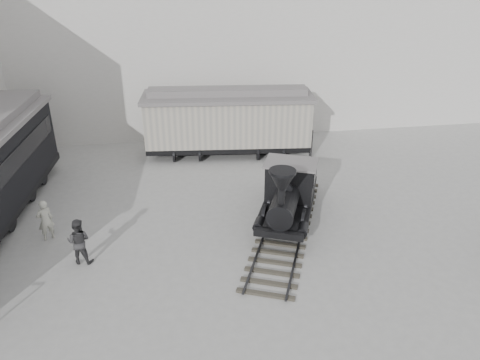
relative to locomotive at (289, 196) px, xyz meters
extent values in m
plane|color=#9E9E9B|center=(-1.52, -4.07, -1.11)|extent=(90.00, 90.00, 0.00)
cube|color=silver|center=(-1.52, 10.93, 4.39)|extent=(34.00, 2.40, 11.00)
cube|color=#322E27|center=(-0.26, -0.62, -1.03)|extent=(4.97, 8.56, 0.15)
cube|color=#2D2D30|center=(-0.87, -0.37, -0.99)|extent=(3.33, 7.87, 0.06)
cube|color=#2D2D30|center=(0.36, -0.88, -0.99)|extent=(3.33, 7.87, 0.06)
cylinder|color=black|center=(-1.10, -0.77, -0.45)|extent=(0.49, 0.98, 1.02)
cylinder|color=black|center=(0.23, -1.32, -0.45)|extent=(0.49, 0.98, 1.02)
cylinder|color=black|center=(-0.64, 0.34, -0.45)|extent=(0.49, 0.98, 1.02)
cylinder|color=black|center=(0.69, -0.22, -0.45)|extent=(0.49, 0.98, 1.02)
cube|color=black|center=(-0.21, -0.49, -0.34)|extent=(2.98, 3.78, 0.26)
cylinder|color=black|center=(-0.45, -1.09, 0.25)|extent=(1.67, 2.32, 0.92)
cylinder|color=black|center=(-0.77, -1.86, 0.97)|extent=(0.31, 0.31, 0.55)
cone|color=black|center=(-0.77, -1.86, 1.57)|extent=(1.16, 1.16, 0.65)
sphere|color=black|center=(-0.31, -0.75, 0.69)|extent=(0.48, 0.48, 0.48)
cube|color=black|center=(0.11, 0.27, 0.50)|extent=(2.14, 1.84, 1.43)
cube|color=slate|center=(0.11, 0.27, 1.26)|extent=(2.38, 2.09, 0.07)
cube|color=black|center=(0.75, 1.81, -0.01)|extent=(2.25, 2.34, 0.83)
cylinder|color=black|center=(-3.49, 7.49, -0.74)|extent=(1.92, 0.92, 0.74)
cylinder|color=black|center=(0.74, 7.06, -0.74)|extent=(1.92, 0.92, 0.74)
cube|color=black|center=(-1.38, 7.27, -0.55)|extent=(8.52, 3.15, 0.28)
cube|color=#9A968D|center=(-1.38, 7.27, 0.74)|extent=(8.53, 3.24, 2.31)
cube|color=slate|center=(-1.38, 7.27, 1.99)|extent=(8.83, 3.54, 0.18)
cube|color=slate|center=(-1.38, 7.27, 2.25)|extent=(8.03, 1.91, 0.33)
cylinder|color=black|center=(-11.40, 4.23, -0.69)|extent=(2.27, 1.03, 0.84)
cube|color=black|center=(-10.29, 0.51, 1.44)|extent=(1.00, 11.21, 0.75)
imported|color=beige|center=(-9.08, 0.10, -0.31)|extent=(0.69, 0.62, 1.60)
imported|color=#353537|center=(-7.66, -1.58, -0.28)|extent=(0.92, 0.78, 1.66)
camera|label=1|loc=(-4.38, -15.53, 8.40)|focal=35.00mm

